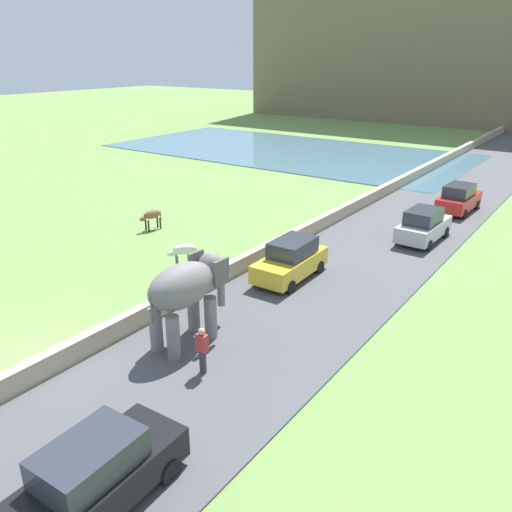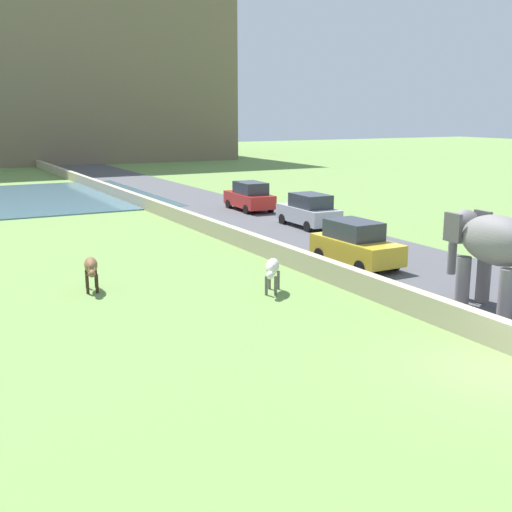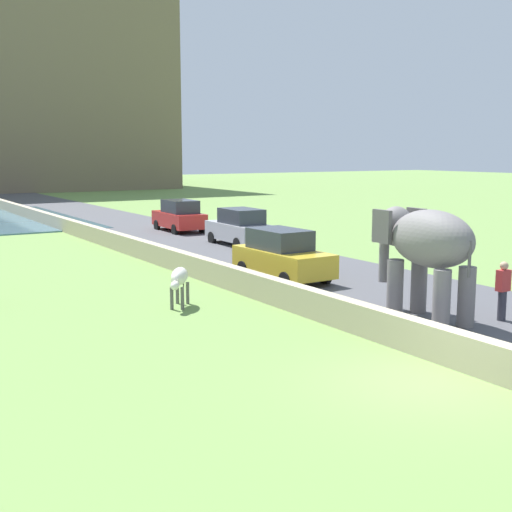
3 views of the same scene
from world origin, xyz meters
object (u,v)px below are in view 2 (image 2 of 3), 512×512
Objects in this scene: elephant at (492,246)px; cow_brown at (91,267)px; car_red at (250,197)px; car_silver at (309,211)px; car_yellow at (356,244)px; cow_white at (272,268)px.

elephant is 12.91m from cow_brown.
car_silver is at bearing -89.99° from car_red.
car_red is 15.24m from car_yellow.
car_silver is 2.84× the size of cow_brown.
car_yellow is at bearing -7.49° from cow_brown.
elephant reaches higher than car_red.
car_silver is 14.91m from cow_brown.
cow_brown is at bearing 172.51° from car_yellow.
cow_brown is 1.09× the size of cow_white.
car_silver is (0.00, -6.67, 0.00)m from car_red.
car_red is at bearing 81.73° from elephant.
car_red is 1.01× the size of car_yellow.
cow_white is at bearing -128.33° from car_silver.
car_red is (3.13, 21.58, -1.14)m from elephant.
car_red is 3.11× the size of cow_white.
cow_white is (-4.78, 4.90, -1.20)m from elephant.
elephant reaches higher than car_silver.
elephant is 15.28m from car_silver.
cow_white is (-4.77, -1.77, -0.06)m from car_yellow.
car_silver is at bearing 27.65° from cow_brown.
cow_brown is 6.13m from cow_white.
car_silver is 12.76m from cow_white.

